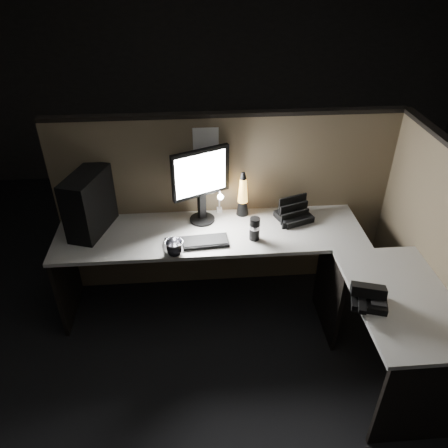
{
  "coord_description": "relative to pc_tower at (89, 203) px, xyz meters",
  "views": [
    {
      "loc": [
        -0.26,
        -2.09,
        2.59
      ],
      "look_at": [
        -0.07,
        0.35,
        0.96
      ],
      "focal_mm": 35.0,
      "sensor_mm": 36.0,
      "label": 1
    }
  ],
  "objects": [
    {
      "name": "floor",
      "position": [
        1.02,
        -0.7,
        -0.96
      ],
      "size": [
        6.0,
        6.0,
        0.0
      ],
      "primitive_type": "plane",
      "color": "black",
      "rests_on": "ground"
    },
    {
      "name": "room_shell",
      "position": [
        1.02,
        -0.7,
        0.66
      ],
      "size": [
        6.0,
        6.0,
        6.0
      ],
      "color": "silver",
      "rests_on": "ground"
    },
    {
      "name": "partition_back",
      "position": [
        1.02,
        0.23,
        -0.21
      ],
      "size": [
        2.66,
        0.06,
        1.5
      ],
      "primitive_type": "cube",
      "color": "brown",
      "rests_on": "ground"
    },
    {
      "name": "partition_right",
      "position": [
        2.35,
        -0.6,
        -0.21
      ],
      "size": [
        0.06,
        1.66,
        1.5
      ],
      "primitive_type": "cube",
      "color": "brown",
      "rests_on": "ground"
    },
    {
      "name": "desk",
      "position": [
        1.2,
        -0.45,
        -0.38
      ],
      "size": [
        2.6,
        1.6,
        0.73
      ],
      "color": "#ADAAA4",
      "rests_on": "ground"
    },
    {
      "name": "pc_tower",
      "position": [
        0.0,
        0.0,
        0.0
      ],
      "size": [
        0.32,
        0.48,
        0.46
      ],
      "primitive_type": "cube",
      "rotation": [
        0.0,
        0.0,
        -0.32
      ],
      "color": "black",
      "rests_on": "desk"
    },
    {
      "name": "monitor",
      "position": [
        0.82,
        0.07,
        0.12
      ],
      "size": [
        0.43,
        0.22,
        0.59
      ],
      "rotation": [
        0.0,
        0.0,
        0.43
      ],
      "color": "black",
      "rests_on": "desk"
    },
    {
      "name": "keyboard",
      "position": [
        0.77,
        -0.24,
        -0.22
      ],
      "size": [
        0.47,
        0.19,
        0.02
      ],
      "primitive_type": "cube",
      "rotation": [
        0.0,
        0.0,
        0.07
      ],
      "color": "black",
      "rests_on": "desk"
    },
    {
      "name": "mouse",
      "position": [
        0.57,
        -0.25,
        -0.21
      ],
      "size": [
        0.09,
        0.06,
        0.03
      ],
      "primitive_type": "ellipsoid",
      "rotation": [
        0.0,
        0.0,
        -0.05
      ],
      "color": "black",
      "rests_on": "desk"
    },
    {
      "name": "clip_lamp",
      "position": [
        0.96,
        0.11,
        -0.09
      ],
      "size": [
        0.05,
        0.18,
        0.23
      ],
      "color": "silver",
      "rests_on": "desk"
    },
    {
      "name": "organizer",
      "position": [
        1.53,
        0.03,
        -0.19
      ],
      "size": [
        0.3,
        0.28,
        0.19
      ],
      "rotation": [
        0.0,
        0.0,
        0.34
      ],
      "color": "black",
      "rests_on": "desk"
    },
    {
      "name": "lava_lamp",
      "position": [
        1.14,
        0.13,
        -0.08
      ],
      "size": [
        0.1,
        0.1,
        0.37
      ],
      "color": "black",
      "rests_on": "desk"
    },
    {
      "name": "travel_mug",
      "position": [
        1.19,
        -0.22,
        -0.14
      ],
      "size": [
        0.08,
        0.08,
        0.18
      ],
      "primitive_type": "cylinder",
      "color": "black",
      "rests_on": "desk"
    },
    {
      "name": "steel_mug",
      "position": [
        0.61,
        -0.36,
        -0.17
      ],
      "size": [
        0.17,
        0.17,
        0.11
      ],
      "primitive_type": "imported",
      "rotation": [
        0.0,
        0.0,
        0.24
      ],
      "color": "silver",
      "rests_on": "desk"
    },
    {
      "name": "figurine",
      "position": [
        1.48,
        0.05,
        -0.18
      ],
      "size": [
        0.06,
        0.06,
        0.06
      ],
      "primitive_type": "sphere",
      "color": "yellow",
      "rests_on": "desk"
    },
    {
      "name": "pinned_paper",
      "position": [
        0.87,
        0.19,
        0.34
      ],
      "size": [
        0.19,
        0.0,
        0.27
      ],
      "primitive_type": "cube",
      "color": "white",
      "rests_on": "partition_back"
    },
    {
      "name": "desk_phone",
      "position": [
        1.78,
        -0.93,
        -0.18
      ],
      "size": [
        0.25,
        0.25,
        0.12
      ],
      "rotation": [
        0.0,
        0.0,
        -0.3
      ],
      "color": "black",
      "rests_on": "desk"
    }
  ]
}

